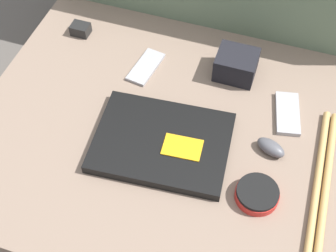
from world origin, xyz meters
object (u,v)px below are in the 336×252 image
Objects in this scene: computer_mouse at (271,147)px; speaker_puck at (257,194)px; phone_silver at (288,113)px; laptop at (161,142)px; charger_brick at (81,29)px; camera_pouch at (236,65)px; phone_black at (146,67)px.

speaker_puck is (-0.00, -0.13, -0.00)m from computer_mouse.
phone_silver is at bearing 84.29° from speaker_puck.
laptop is 0.33m from phone_silver.
computer_mouse is 1.56× the size of charger_brick.
phone_silver is (0.27, 0.19, -0.01)m from laptop.
phone_silver is at bearing 29.60° from laptop.
charger_brick is (-0.34, 0.29, 0.00)m from laptop.
laptop is at bearing -143.04° from computer_mouse.
computer_mouse is 0.13m from speaker_puck.
speaker_puck is at bearing -19.75° from laptop.
camera_pouch is at bearing -1.81° from charger_brick.
charger_brick is at bearing 148.55° from speaker_puck.
charger_brick is at bearing 157.93° from phone_silver.
charger_brick reaches higher than phone_black.
speaker_puck reaches higher than phone_black.
laptop is 2.41× the size of phone_silver.
phone_silver is 0.62m from charger_brick.
phone_silver is 0.19m from camera_pouch.
camera_pouch is (-0.13, 0.35, 0.02)m from speaker_puck.
phone_black is 0.23m from charger_brick.
phone_black is at bearing 162.27° from phone_silver.
phone_black is at bearing -17.39° from charger_brick.
camera_pouch reaches higher than phone_black.
phone_silver is 2.71× the size of charger_brick.
phone_black is at bearing 141.54° from speaker_puck.
laptop is 3.46× the size of speaker_puck.
computer_mouse reaches higher than phone_black.
computer_mouse is 0.58× the size of phone_silver.
phone_silver is 0.39m from phone_black.
laptop is at bearing 165.18° from speaker_puck.
camera_pouch is at bearing 63.22° from laptop.
speaker_puck is 0.25m from phone_silver.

